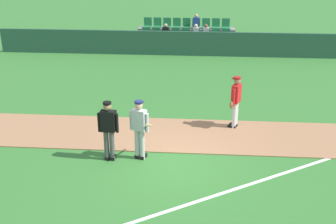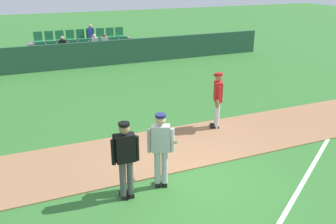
{
  "view_description": "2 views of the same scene",
  "coord_description": "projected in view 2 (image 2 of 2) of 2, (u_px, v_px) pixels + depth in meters",
  "views": [
    {
      "loc": [
        0.92,
        -10.86,
        5.93
      ],
      "look_at": [
        -0.05,
        1.34,
        0.99
      ],
      "focal_mm": 46.8,
      "sensor_mm": 36.0,
      "label": 1
    },
    {
      "loc": [
        -3.39,
        -6.43,
        4.55
      ],
      "look_at": [
        0.13,
        1.89,
        1.07
      ],
      "focal_mm": 38.91,
      "sensor_mm": 36.0,
      "label": 2
    }
  ],
  "objects": [
    {
      "name": "infield_dirt_path",
      "position": [
        164.0,
        149.0,
        9.98
      ],
      "size": [
        28.0,
        2.55,
        0.03
      ],
      "primitive_type": "cube",
      "color": "#9E704C",
      "rests_on": "ground"
    },
    {
      "name": "stadium_bleachers",
      "position": [
        84.0,
        52.0,
        19.73
      ],
      "size": [
        5.55,
        2.1,
        1.9
      ],
      "color": "slate",
      "rests_on": "ground"
    },
    {
      "name": "runner_red_jersey",
      "position": [
        218.0,
        99.0,
        11.02
      ],
      "size": [
        0.42,
        0.62,
        1.76
      ],
      "color": "silver",
      "rests_on": "ground"
    },
    {
      "name": "batter_grey_jersey",
      "position": [
        161.0,
        148.0,
        7.93
      ],
      "size": [
        0.6,
        0.8,
        1.76
      ],
      "color": "#B2B2B2",
      "rests_on": "ground"
    },
    {
      "name": "dugout_fence",
      "position": [
        89.0,
        55.0,
        18.43
      ],
      "size": [
        20.0,
        0.16,
        1.28
      ],
      "primitive_type": "cube",
      "color": "#234C38",
      "rests_on": "ground"
    },
    {
      "name": "ground_plane",
      "position": [
        195.0,
        183.0,
        8.39
      ],
      "size": [
        80.0,
        80.0,
        0.0
      ],
      "primitive_type": "plane",
      "color": "#33702D"
    },
    {
      "name": "umpire_home_plate",
      "position": [
        125.0,
        156.0,
        7.5
      ],
      "size": [
        0.59,
        0.31,
        1.76
      ],
      "color": "#4C4C4C",
      "rests_on": "ground"
    },
    {
      "name": "foul_line_chalk",
      "position": [
        312.0,
        168.0,
        9.05
      ],
      "size": [
        10.04,
        6.75,
        0.01
      ],
      "primitive_type": "cube",
      "rotation": [
        0.0,
        0.0,
        0.59
      ],
      "color": "white",
      "rests_on": "ground"
    }
  ]
}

